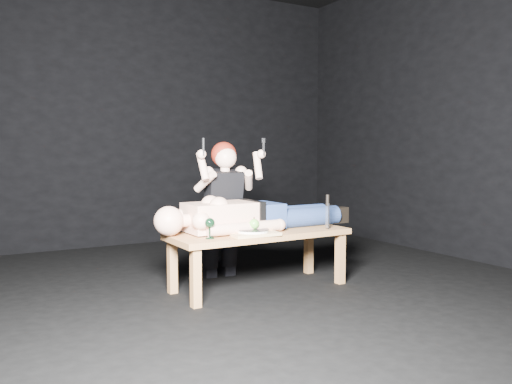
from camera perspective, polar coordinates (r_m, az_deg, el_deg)
ground at (r=4.02m, az=-1.21°, el=-10.93°), size 5.00×5.00×0.00m
back_wall at (r=6.21m, az=-12.43°, el=8.35°), size 5.00×0.00×5.00m
table at (r=4.12m, az=0.35°, el=-7.35°), size 1.42×0.56×0.45m
lying_man at (r=4.18m, az=0.10°, el=-2.12°), size 1.50×0.48×0.28m
kneeling_woman at (r=4.44m, az=-3.90°, el=-1.74°), size 0.68×0.75×1.18m
serving_tray at (r=3.89m, az=-0.37°, el=-4.52°), size 0.37×0.28×0.02m
plate at (r=3.89m, az=-0.37°, el=-4.23°), size 0.25×0.25×0.02m
apple at (r=3.90m, az=-0.21°, el=-3.50°), size 0.08×0.08×0.08m
goblet at (r=3.73m, az=-5.03°, el=-3.94°), size 0.07×0.07×0.15m
fork_flat at (r=3.81m, az=-2.62°, el=-4.83°), size 0.03×0.15×0.01m
knife_flat at (r=3.98m, az=1.96°, el=-4.43°), size 0.04×0.15×0.01m
spoon_flat at (r=4.02m, az=1.63°, el=-4.34°), size 0.08×0.14×0.01m
carving_knife at (r=4.20m, az=7.77°, el=-2.15°), size 0.04×0.04×0.27m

